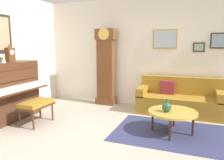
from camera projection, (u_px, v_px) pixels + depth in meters
ground_plane at (100, 139)px, 3.91m from camera, size 6.40×6.00×0.10m
wall_back at (137, 53)px, 5.89m from camera, size 5.30×0.13×2.80m
area_rug at (172, 133)px, 4.05m from camera, size 2.10×1.50×0.01m
piano at (6, 91)px, 4.69m from camera, size 0.87×1.44×1.25m
piano_bench at (36, 105)px, 4.49m from camera, size 0.42×0.70×0.48m
grandfather_clock at (106, 69)px, 5.96m from camera, size 0.52×0.34×2.03m
couch at (179, 100)px, 5.23m from camera, size 1.90×0.80×0.84m
coffee_table at (173, 113)px, 4.02m from camera, size 0.88×0.88×0.42m
mantel_clock at (10, 54)px, 4.74m from camera, size 0.13×0.18×0.38m
teacup at (3, 61)px, 4.49m from camera, size 0.12×0.12×0.06m
green_jug at (167, 107)px, 3.95m from camera, size 0.17×0.17×0.24m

